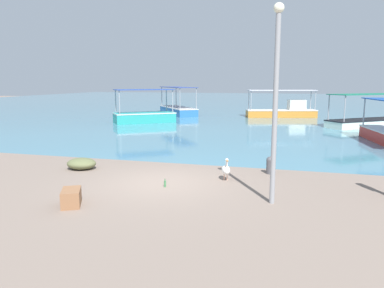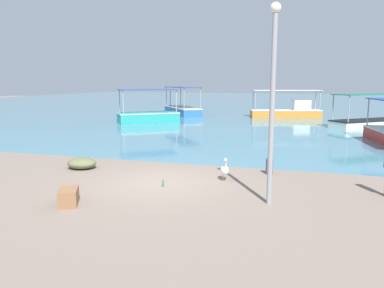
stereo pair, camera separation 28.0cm
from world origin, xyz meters
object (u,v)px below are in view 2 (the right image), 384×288
at_px(fishing_boat_near_left, 148,115).
at_px(mooring_bollard, 269,165).
at_px(glass_bottle, 163,184).
at_px(fishing_boat_far_left, 182,109).
at_px(lamp_post, 273,94).
at_px(cargo_crate, 69,197).
at_px(pelican, 225,170).
at_px(net_pile, 82,163).
at_px(fishing_boat_center, 372,121).
at_px(fishing_boat_far_right, 288,111).

relative_size(fishing_boat_near_left, mooring_bollard, 7.88).
bearing_deg(glass_bottle, fishing_boat_far_left, 106.56).
height_order(lamp_post, cargo_crate, lamp_post).
bearing_deg(pelican, fishing_boat_near_left, 120.96).
xyz_separation_m(fishing_boat_near_left, mooring_bollard, (10.98, -14.67, -0.23)).
bearing_deg(net_pile, cargo_crate, -61.88).
relative_size(pelican, glass_bottle, 2.96).
relative_size(fishing_boat_far_left, cargo_crate, 7.71).
relative_size(lamp_post, net_pile, 4.71).
height_order(fishing_boat_center, fishing_boat_far_right, fishing_boat_far_right).
distance_m(fishing_boat_near_left, mooring_bollard, 18.32).
relative_size(fishing_boat_far_left, net_pile, 5.60).
height_order(fishing_boat_center, mooring_bollard, fishing_boat_center).
height_order(lamp_post, glass_bottle, lamp_post).
bearing_deg(fishing_boat_near_left, fishing_boat_far_right, 35.52).
bearing_deg(cargo_crate, fishing_boat_far_right, 80.16).
bearing_deg(fishing_boat_far_left, lamp_post, -67.22).
relative_size(fishing_boat_far_right, lamp_post, 1.24).
distance_m(fishing_boat_center, fishing_boat_far_right, 8.64).
bearing_deg(net_pile, pelican, -1.68).
relative_size(mooring_bollard, net_pile, 0.57).
distance_m(pelican, net_pile, 5.65).
bearing_deg(lamp_post, mooring_bollard, 94.73).
bearing_deg(glass_bottle, pelican, 37.41).
height_order(lamp_post, mooring_bollard, lamp_post).
distance_m(fishing_boat_near_left, cargo_crate, 20.59).
relative_size(pelican, cargo_crate, 0.98).
bearing_deg(pelican, mooring_bollard, 43.72).
distance_m(fishing_boat_far_left, cargo_crate, 28.09).
height_order(fishing_boat_far_right, net_pile, fishing_boat_far_right).
xyz_separation_m(fishing_boat_far_left, net_pile, (3.56, -23.66, -0.33)).
bearing_deg(fishing_boat_center, lamp_post, -106.18).
bearing_deg(fishing_boat_far_left, net_pile, -81.45).
distance_m(pelican, cargo_crate, 5.15).
bearing_deg(net_pile, mooring_bollard, 9.36).
bearing_deg(pelican, fishing_boat_far_right, 87.19).
bearing_deg(pelican, net_pile, 178.32).
height_order(fishing_boat_center, net_pile, fishing_boat_center).
distance_m(pelican, lamp_post, 3.73).
height_order(lamp_post, net_pile, lamp_post).
bearing_deg(fishing_boat_near_left, glass_bottle, -65.56).
xyz_separation_m(pelican, glass_bottle, (-1.73, -1.32, -0.27)).
bearing_deg(net_pile, fishing_boat_center, 53.34).
bearing_deg(pelican, cargo_crate, -134.13).
xyz_separation_m(lamp_post, mooring_bollard, (-0.28, 3.38, -2.67)).
bearing_deg(net_pile, lamp_post, -16.86).
xyz_separation_m(fishing_boat_far_left, fishing_boat_near_left, (-0.39, -7.83, 0.02)).
bearing_deg(fishing_boat_far_left, fishing_boat_far_right, -0.84).
distance_m(fishing_boat_far_left, fishing_boat_far_right, 10.37).
distance_m(mooring_bollard, glass_bottle, 4.09).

